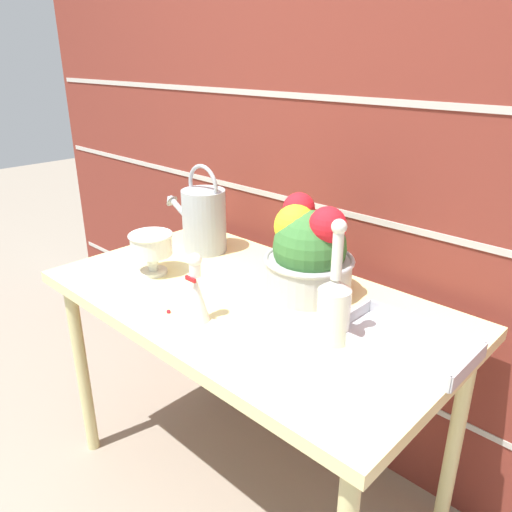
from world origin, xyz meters
The scene contains 10 objects.
ground_plane centered at (0.00, 0.00, 0.00)m, with size 12.00×12.00×0.00m, color gray.
brick_wall centered at (0.00, 0.44, 1.10)m, with size 3.60×0.08×2.20m.
patio_table centered at (0.00, 0.00, 0.67)m, with size 1.25×0.69×0.74m.
watering_can centered at (-0.38, 0.16, 0.86)m, with size 0.30×0.16×0.32m.
crystal_pedestal_bowl centered at (-0.34, -0.09, 0.84)m, with size 0.14×0.14×0.14m.
flower_planter centered at (0.11, 0.15, 0.87)m, with size 0.27×0.27×0.29m.
glass_decanter centered at (0.32, -0.03, 0.84)m, with size 0.08×0.08×0.32m.
figurine_vase centered at (0.00, -0.19, 0.82)m, with size 0.07×0.07×0.19m.
wire_tray centered at (0.47, 0.07, 0.75)m, with size 0.32×0.20×0.04m.
fallen_petal centered at (-0.09, -0.22, 0.74)m, with size 0.01×0.01×0.01m.
Camera 1 is at (0.94, -0.94, 1.41)m, focal length 35.00 mm.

